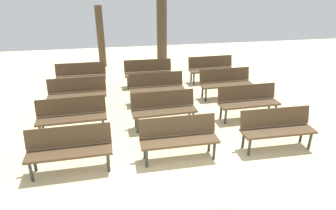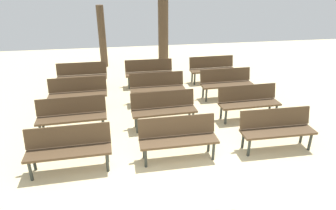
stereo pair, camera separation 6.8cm
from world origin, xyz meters
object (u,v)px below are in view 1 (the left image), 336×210
(bench_r2_c1, at_px, (157,86))
(tree_1, at_px, (101,37))
(bench_r1_c1, at_px, (164,107))
(bench_r3_c1, at_px, (148,71))
(bench_r3_c2, at_px, (211,67))
(bench_r1_c2, at_px, (248,100))
(bench_r0_c1, at_px, (179,136))
(bench_r0_c2, at_px, (277,126))
(bench_r1_c0, at_px, (72,114))
(bench_r2_c2, at_px, (226,81))
(tree_0, at_px, (162,32))
(bench_r0_c0, at_px, (70,147))
(bench_r3_c0, at_px, (81,75))
(bench_r2_c0, at_px, (77,92))

(bench_r2_c1, xyz_separation_m, tree_1, (-1.67, 4.01, 0.71))
(bench_r1_c1, xyz_separation_m, tree_1, (-1.63, 5.53, 0.71))
(bench_r3_c1, height_order, bench_r3_c2, same)
(bench_r1_c2, bearing_deg, bench_r2_c1, 144.52)
(bench_r0_c1, bearing_deg, bench_r0_c2, -0.46)
(bench_r1_c0, xyz_separation_m, bench_r2_c2, (4.38, 1.58, 0.00))
(bench_r0_c1, height_order, tree_0, tree_0)
(bench_r3_c2, bearing_deg, bench_r0_c0, -135.28)
(bench_r1_c0, xyz_separation_m, bench_r3_c0, (-0.06, 2.99, 0.00))
(bench_r1_c0, relative_size, bench_r3_c1, 1.01)
(tree_0, bearing_deg, bench_r3_c2, -59.97)
(tree_1, bearing_deg, bench_r2_c1, -67.33)
(bench_r0_c0, height_order, bench_r2_c2, same)
(bench_r1_c0, distance_m, tree_1, 5.63)
(bench_r1_c2, height_order, bench_r2_c1, same)
(bench_r0_c1, height_order, bench_r1_c0, same)
(bench_r2_c1, height_order, bench_r3_c2, same)
(bench_r0_c2, height_order, bench_r1_c0, same)
(bench_r3_c0, xyz_separation_m, tree_0, (3.07, 2.45, 0.84))
(bench_r0_c0, height_order, tree_1, tree_1)
(bench_r0_c0, distance_m, tree_0, 7.54)
(tree_0, bearing_deg, bench_r2_c2, -70.56)
(bench_r3_c1, distance_m, tree_1, 3.08)
(bench_r3_c2, xyz_separation_m, tree_1, (-3.83, 2.49, 0.71))
(bench_r1_c1, relative_size, bench_r3_c1, 1.01)
(tree_0, bearing_deg, bench_r2_c0, -127.42)
(bench_r1_c2, distance_m, tree_0, 5.61)
(bench_r0_c1, distance_m, bench_r2_c0, 3.69)
(bench_r3_c0, bearing_deg, bench_r3_c1, 0.05)
(bench_r2_c0, height_order, bench_r3_c0, same)
(bench_r1_c0, xyz_separation_m, bench_r1_c2, (4.46, 0.09, 0.00))
(bench_r0_c0, height_order, bench_r0_c2, same)
(bench_r0_c0, bearing_deg, bench_r3_c1, 63.69)
(tree_0, bearing_deg, bench_r0_c1, -96.17)
(bench_r3_c0, height_order, bench_r3_c2, same)
(bench_r1_c1, height_order, tree_1, tree_1)
(bench_r0_c2, xyz_separation_m, bench_r1_c1, (-2.26, 1.42, 0.00))
(bench_r3_c0, bearing_deg, bench_r0_c0, -87.95)
(bench_r1_c2, distance_m, bench_r2_c0, 4.69)
(bench_r1_c1, height_order, bench_r2_c2, same)
(bench_r0_c0, height_order, bench_r1_c1, same)
(bench_r0_c0, distance_m, bench_r0_c1, 2.15)
(bench_r2_c0, distance_m, tree_1, 4.18)
(tree_1, bearing_deg, bench_r3_c1, -58.03)
(bench_r3_c2, bearing_deg, bench_r2_c2, -92.47)
(bench_r2_c0, distance_m, bench_r3_c2, 4.69)
(bench_r1_c2, bearing_deg, bench_r2_c2, 90.68)
(bench_r3_c0, relative_size, bench_r3_c2, 0.99)
(bench_r2_c0, bearing_deg, bench_r2_c2, -0.39)
(bench_r0_c1, bearing_deg, bench_r1_c1, 92.16)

